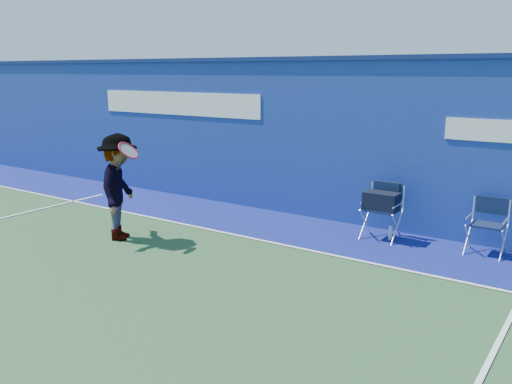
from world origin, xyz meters
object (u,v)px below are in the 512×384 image
Objects in this scene: directors_chair_right at (486,237)px; tennis_player at (119,187)px; directors_chair_left at (381,216)px; water_bottle at (390,233)px.

tennis_player is (-5.34, -2.64, 0.63)m from directors_chair_right.
directors_chair_left is 4.47m from tennis_player.
tennis_player is at bearing -153.71° from directors_chair_right.
directors_chair_left is 3.92× the size of water_bottle.
tennis_player reaches higher than water_bottle.
directors_chair_left is at bearing -162.01° from water_bottle.
tennis_player is at bearing -146.73° from water_bottle.
water_bottle is 4.66m from tennis_player.
directors_chair_left is at bearing 33.83° from tennis_player.
water_bottle is at bearing -175.59° from directors_chair_right.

